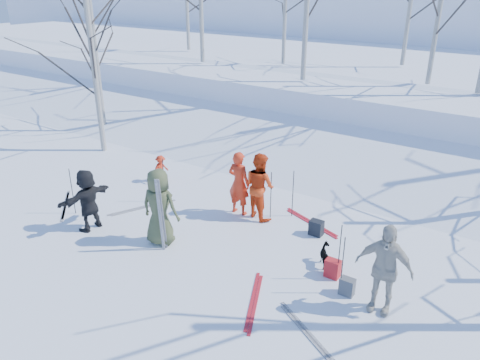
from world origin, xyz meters
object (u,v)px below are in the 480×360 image
Objects in this scene: skier_grey_west at (88,200)px; backpack_red at (333,268)px; skier_olive_center at (160,207)px; skier_cream_east at (384,269)px; dog at (326,256)px; backpack_grey at (347,287)px; skier_red_north at (239,183)px; skier_red_seated at (161,169)px; skier_redor_behind at (260,186)px; backpack_dark at (316,228)px.

backpack_red is at bearing 106.34° from skier_grey_west.
skier_olive_center is 1.02× the size of skier_cream_east.
dog is 1.08m from backpack_grey.
skier_olive_center is 1.08× the size of skier_red_north.
skier_cream_east is at bearing -102.45° from skier_red_seated.
backpack_red is at bearing -101.29° from skier_red_seated.
skier_cream_east is at bearing 157.47° from skier_red_north.
skier_olive_center is at bearing 83.36° from skier_redor_behind.
backpack_dark is (5.58, -0.31, -0.24)m from skier_red_seated.
skier_olive_center is 2.81m from skier_redor_behind.
skier_red_north is at bearing -57.90° from dog.
dog is (2.52, -1.18, -0.67)m from skier_redor_behind.
dog is at bearing 132.74° from backpack_red.
skier_olive_center is 2.47m from skier_red_north.
skier_redor_behind is 2.09× the size of skier_red_seated.
skier_olive_center is 1.18× the size of skier_grey_west.
skier_olive_center is at bearing -166.22° from backpack_red.
skier_grey_west is 3.92× the size of backpack_red.
skier_cream_east is (7.87, -2.26, 0.51)m from skier_red_seated.
skier_redor_behind is 4.38× the size of backpack_red.
backpack_grey is (7.17, -2.18, -0.25)m from skier_red_seated.
skier_olive_center reaches higher than skier_cream_east.
skier_red_seated is at bearing -167.86° from skier_grey_west.
skier_olive_center is at bearing -133.56° from skier_red_seated.
skier_olive_center is 3.96m from backpack_dark.
skier_red_north is 2.05× the size of skier_red_seated.
skier_olive_center is 4.70m from backpack_grey.
skier_olive_center is at bearing 73.05° from skier_red_north.
backpack_dark is (-0.79, 1.14, -0.05)m from dog.
skier_olive_center is 1.05× the size of skier_redor_behind.
backpack_grey is (3.31, -1.91, -0.73)m from skier_redor_behind.
skier_olive_center is 2.20× the size of skier_red_seated.
backpack_red is at bearing 172.49° from skier_redor_behind.
dog is at bearing -173.27° from skier_olive_center.
skier_grey_west is (-2.01, -0.51, -0.15)m from skier_olive_center.
backpack_grey is (3.90, -1.78, -0.71)m from skier_red_north.
skier_red_seated is 2.10× the size of backpack_red.
dog is 1.39m from backpack_dark.
skier_red_seated is 2.20× the size of backpack_dark.
skier_redor_behind is at bearing 151.96° from backpack_red.
backpack_dark is at bearing -160.84° from skier_redor_behind.
skier_red_seated is (-2.57, 2.77, -0.53)m from skier_olive_center.
backpack_grey is at bearing 174.95° from skier_olive_center.
dog is (6.38, -1.45, -0.19)m from skier_red_seated.
skier_olive_center is 4.61× the size of backpack_red.
skier_redor_behind is 1.87m from backpack_dark.
skier_grey_west is at bearing -149.35° from backpack_dark.
dog is (3.10, -1.05, -0.65)m from skier_red_north.
skier_olive_center is 4.28m from backpack_red.
skier_red_seated is 6.54m from dog.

